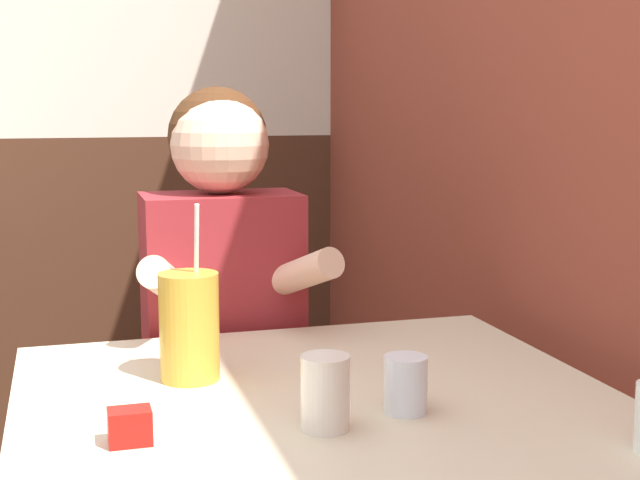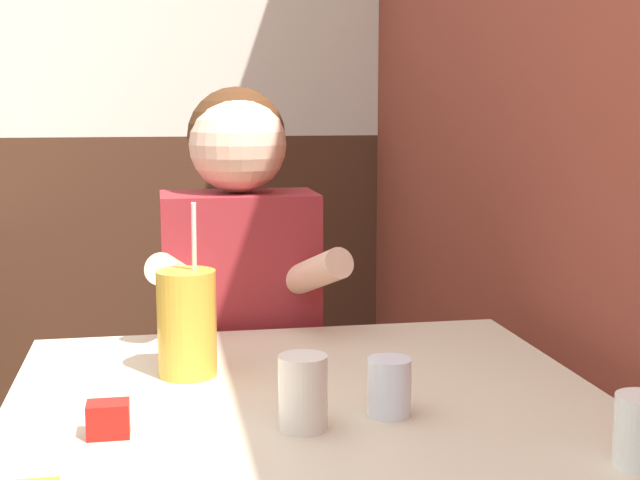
# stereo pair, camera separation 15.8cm
# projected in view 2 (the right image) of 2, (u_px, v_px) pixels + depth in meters

# --- Properties ---
(brick_wall_right) EXTENTS (0.08, 4.22, 2.70)m
(brick_wall_right) POSITION_uv_depth(u_px,v_px,m) (504.00, 46.00, 2.12)
(brick_wall_right) COLOR brown
(brick_wall_right) RESTS_ON ground_plane
(back_wall) EXTENTS (5.44, 0.09, 2.70)m
(back_wall) POSITION_uv_depth(u_px,v_px,m) (20.00, 61.00, 3.00)
(back_wall) COLOR beige
(back_wall) RESTS_ON ground_plane
(main_table) EXTENTS (0.97, 0.90, 0.75)m
(main_table) POSITION_uv_depth(u_px,v_px,m) (310.00, 437.00, 1.44)
(main_table) COLOR beige
(main_table) RESTS_ON ground_plane
(person_seated) EXTENTS (0.42, 0.41, 1.25)m
(person_seated) POSITION_uv_depth(u_px,v_px,m) (241.00, 349.00, 2.00)
(person_seated) COLOR maroon
(person_seated) RESTS_ON ground_plane
(cocktail_pitcher) EXTENTS (0.10, 0.10, 0.31)m
(cocktail_pitcher) POSITION_uv_depth(u_px,v_px,m) (187.00, 323.00, 1.54)
(cocktail_pitcher) COLOR gold
(cocktail_pitcher) RESTS_ON main_table
(glass_near_pitcher) EXTENTS (0.07, 0.07, 0.09)m
(glass_near_pitcher) POSITION_uv_depth(u_px,v_px,m) (389.00, 387.00, 1.35)
(glass_near_pitcher) COLOR silver
(glass_near_pitcher) RESTS_ON main_table
(glass_far_side) EXTENTS (0.07, 0.07, 0.11)m
(glass_far_side) POSITION_uv_depth(u_px,v_px,m) (303.00, 392.00, 1.29)
(glass_far_side) COLOR silver
(glass_far_side) RESTS_ON main_table
(condiment_ketchup) EXTENTS (0.06, 0.04, 0.05)m
(condiment_ketchup) POSITION_uv_depth(u_px,v_px,m) (108.00, 419.00, 1.27)
(condiment_ketchup) COLOR #B7140F
(condiment_ketchup) RESTS_ON main_table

